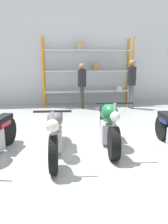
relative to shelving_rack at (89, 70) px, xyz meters
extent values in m
plane|color=#9EA3A0|center=(-0.84, -5.07, -1.42)|extent=(30.00, 30.00, 0.00)
cube|color=silver|center=(-0.84, 0.36, 0.38)|extent=(30.00, 0.08, 3.60)
cylinder|color=orange|center=(-1.85, -0.28, -0.05)|extent=(0.08, 0.08, 2.73)
cylinder|color=orange|center=(1.78, -0.28, -0.05)|extent=(0.08, 0.08, 2.73)
cylinder|color=orange|center=(-1.85, 0.27, -0.05)|extent=(0.08, 0.08, 2.73)
cylinder|color=orange|center=(1.78, 0.27, -0.05)|extent=(0.08, 0.08, 2.73)
cube|color=silver|center=(-0.03, 0.00, -0.86)|extent=(3.63, 0.55, 0.05)
cube|color=silver|center=(-0.03, 0.00, -0.03)|extent=(3.63, 0.55, 0.05)
cube|color=silver|center=(-0.03, 0.00, 0.80)|extent=(3.63, 0.55, 0.05)
cube|color=tan|center=(0.34, 0.07, 0.15)|extent=(0.25, 0.33, 0.30)
cube|color=tan|center=(-0.35, -0.01, 0.96)|extent=(0.22, 0.28, 0.28)
cube|color=silver|center=(1.28, -0.08, -0.75)|extent=(0.21, 0.28, 0.16)
cylinder|color=black|center=(-2.44, -4.48, -1.13)|extent=(0.25, 0.59, 0.58)
cube|color=black|center=(-2.49, -4.70, -0.80)|extent=(0.35, 0.61, 0.10)
cube|color=#B2191E|center=(-2.49, -4.71, -0.89)|extent=(0.28, 0.44, 0.12)
cylinder|color=black|center=(-1.48, -5.86, -1.11)|extent=(0.16, 0.62, 0.61)
cylinder|color=black|center=(-1.39, -4.38, -1.11)|extent=(0.16, 0.62, 0.61)
cube|color=#ADADB2|center=(-1.43, -5.07, -1.14)|extent=(0.24, 0.46, 0.38)
ellipsoid|color=slate|center=(-1.44, -5.24, -0.71)|extent=(0.31, 0.48, 0.33)
cube|color=black|center=(-1.41, -4.74, -0.76)|extent=(0.26, 0.52, 0.10)
cube|color=slate|center=(-1.41, -4.64, -0.85)|extent=(0.22, 0.37, 0.12)
cylinder|color=#ADADB2|center=(-1.48, -5.84, -0.78)|extent=(0.05, 0.05, 0.67)
sphere|color=silver|center=(-1.49, -5.91, -0.64)|extent=(0.20, 0.20, 0.20)
cylinder|color=black|center=(-1.48, -5.81, -0.44)|extent=(0.58, 0.07, 0.04)
cylinder|color=black|center=(-0.42, -5.51, -1.12)|extent=(0.22, 0.62, 0.60)
cylinder|color=black|center=(-0.26, -4.05, -1.12)|extent=(0.22, 0.62, 0.60)
cube|color=#ADADB2|center=(-0.33, -4.73, -1.15)|extent=(0.34, 0.51, 0.40)
ellipsoid|color=#196B38|center=(-0.35, -4.90, -0.70)|extent=(0.39, 0.56, 0.39)
cube|color=black|center=(-0.29, -4.38, -0.76)|extent=(0.32, 0.50, 0.10)
cube|color=#196B38|center=(-0.28, -4.31, -0.85)|extent=(0.27, 0.35, 0.12)
cylinder|color=#ADADB2|center=(-0.41, -5.49, -0.76)|extent=(0.06, 0.06, 0.72)
sphere|color=silver|center=(-0.42, -5.55, -0.62)|extent=(0.18, 0.18, 0.18)
cylinder|color=black|center=(-0.41, -5.46, -0.40)|extent=(0.64, 0.11, 0.04)
cylinder|color=black|center=(0.94, -4.65, -1.14)|extent=(0.14, 0.57, 0.57)
cube|color=navy|center=(0.92, -4.89, -0.89)|extent=(0.25, 0.39, 0.12)
cylinder|color=#38332D|center=(-0.37, -0.72, -1.01)|extent=(0.13, 0.13, 0.82)
cylinder|color=#38332D|center=(-0.40, -0.89, -1.01)|extent=(0.13, 0.13, 0.82)
cylinder|color=#232328|center=(-0.39, -0.80, -0.27)|extent=(0.37, 0.37, 0.65)
sphere|color=#9E7051|center=(-0.39, -0.80, 0.17)|extent=(0.22, 0.22, 0.22)
cylinder|color=#595960|center=(1.46, -0.98, -0.98)|extent=(0.13, 0.13, 0.89)
cylinder|color=#595960|center=(1.49, -1.16, -0.98)|extent=(0.13, 0.13, 0.89)
cylinder|color=#232328|center=(1.48, -1.07, -0.18)|extent=(0.38, 0.38, 0.70)
sphere|color=#9E7051|center=(1.48, -1.07, 0.29)|extent=(0.24, 0.24, 0.24)
camera|label=1|loc=(-1.44, -9.08, 0.26)|focal=35.00mm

